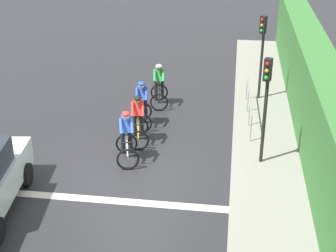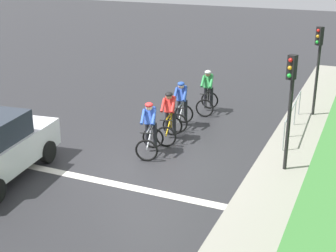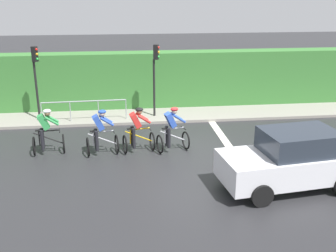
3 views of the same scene
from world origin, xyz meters
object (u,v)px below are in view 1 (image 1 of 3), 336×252
Objects in this scene: pedestrian_railing_kerbside at (249,101)px; cyclist_second at (142,104)px; cyclist_mid at (138,120)px; cyclist_lead at (159,85)px; cyclist_fourth at (127,137)px; traffic_light_near_crossing at (266,96)px; traffic_light_far_junction at (262,46)px.

cyclist_second is at bearing -166.56° from pedestrian_railing_kerbside.
cyclist_mid is (0.11, -1.30, 0.00)m from cyclist_second.
cyclist_lead is 1.00× the size of cyclist_second.
cyclist_mid is 1.00× the size of cyclist_fourth.
cyclist_fourth is 0.45× the size of pedestrian_railing_kerbside.
cyclist_fourth is at bearing -94.65° from cyclist_mid.
traffic_light_near_crossing is at bearing -29.88° from cyclist_second.
cyclist_lead is 4.11m from traffic_light_far_junction.
traffic_light_near_crossing is at bearing 3.53° from cyclist_fourth.
cyclist_fourth is 0.50× the size of traffic_light_far_junction.
cyclist_mid is 4.14m from pedestrian_railing_kerbside.
pedestrian_railing_kerbside is (3.64, 0.87, -0.00)m from cyclist_second.
cyclist_lead is at bearing 162.77° from pedestrian_railing_kerbside.
traffic_light_far_junction is (3.74, 0.93, 1.43)m from cyclist_lead.
pedestrian_railing_kerbside is (3.63, 3.41, -0.00)m from cyclist_fourth.
traffic_light_near_crossing is 0.91× the size of pedestrian_railing_kerbside.
traffic_light_far_junction is at bearing 13.92° from cyclist_lead.
cyclist_second is (-0.30, -1.91, 0.00)m from cyclist_lead.
cyclist_lead is 3.21m from cyclist_mid.
cyclist_fourth is 6.86m from traffic_light_far_junction.
traffic_light_near_crossing is 5.13m from traffic_light_far_junction.
cyclist_lead is 1.00× the size of cyclist_mid.
cyclist_fourth is 4.23m from traffic_light_near_crossing.
cyclist_lead and cyclist_second have the same top height.
traffic_light_near_crossing reaches higher than cyclist_lead.
cyclist_fourth is at bearing -126.85° from traffic_light_far_junction.
cyclist_fourth is at bearing -93.65° from cyclist_lead.
cyclist_mid is 0.50× the size of traffic_light_far_junction.
traffic_light_far_junction is 2.46m from pedestrian_railing_kerbside.
cyclist_lead is at bearing -166.08° from traffic_light_far_junction.
cyclist_second is 0.50× the size of traffic_light_near_crossing.
cyclist_fourth is 0.50× the size of traffic_light_near_crossing.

